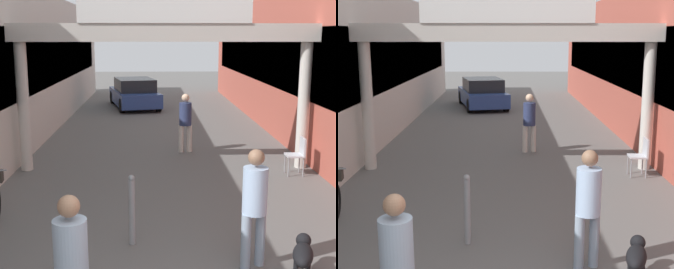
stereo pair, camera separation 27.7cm
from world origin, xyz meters
The scene contains 9 objects.
storefront_right centered at (5.09, 11.00, 2.27)m, with size 3.00×26.00×4.54m.
arcade_sign_gateway centered at (0.00, 7.55, 2.93)m, with size 7.40×0.47×4.11m.
pedestrian_with_dog centered at (1.09, 2.54, 0.97)m, with size 0.45×0.45×1.70m.
pedestrian_companion centered at (-1.12, 0.81, 0.96)m, with size 0.38×0.39×1.68m.
pedestrian_carrying_crate centered at (0.61, 9.25, 0.93)m, with size 0.40×0.39×1.64m.
dog_on_leash centered at (1.71, 2.27, 0.32)m, with size 0.45×0.73×0.51m.
bollard_post_metal centered at (-0.63, 3.32, 0.57)m, with size 0.10×0.10×1.12m.
cafe_chair_aluminium_nearer centered at (3.08, 6.93, 0.54)m, with size 0.41×0.41×0.89m.
parked_car_blue centered at (-1.10, 17.72, 0.64)m, with size 2.56×4.28×1.33m.
Camera 1 is at (-0.31, -3.49, 3.17)m, focal length 50.00 mm.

